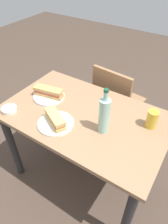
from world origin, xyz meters
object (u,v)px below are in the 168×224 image
Objects in this scene: chair_far at (115,102)px; baguette_sandwich_near at (55,119)px; knife_near at (62,119)px; baguette_sandwich_far at (48,92)px; plate_far at (49,96)px; olive_bowl at (9,109)px; knife_far at (51,91)px; beer_glass at (152,119)px; plate_near at (56,123)px; water_bottle at (104,115)px; dining_table at (84,127)px.

chair_far reaches higher than baguette_sandwich_near.
baguette_sandwich_far is (-0.25, 0.16, 0.03)m from knife_near.
plate_far is 0.31m from olive_bowl.
olive_bowl is at bearing -107.36° from knife_far.
knife_far is at bearing -175.17° from beer_glass.
plate_near is 0.75× the size of water_bottle.
chair_far is 4.89× the size of knife_near.
baguette_sandwich_near reaches higher than plate_far.
plate_near is 0.05m from knife_near.
baguette_sandwich_near is at bearing -41.26° from baguette_sandwich_far.
olive_bowl reaches higher than plate_far.
baguette_sandwich_far is (-0.33, -0.54, 0.31)m from chair_far.
knife_far reaches higher than plate_near.
knife_near is at bearing 74.41° from baguette_sandwich_near.
chair_far is at bearing 90.89° from dining_table.
baguette_sandwich_far is (-0.24, 0.21, 0.00)m from baguette_sandwich_near.
baguette_sandwich_near is 0.06m from knife_near.
water_bottle is at bearing 22.76° from baguette_sandwich_near.
dining_table is at bearing 29.57° from olive_bowl.
beer_glass reaches higher than knife_far.
baguette_sandwich_far is 1.31× the size of knife_far.
olive_bowl is at bearing -155.78° from beer_glass.
knife_near is 1.64× the size of olive_bowl.
plate_far is at bearing -171.18° from beer_glass.
plate_far reaches higher than dining_table.
knife_far is at bearing 165.83° from water_bottle.
chair_far is 4.83× the size of knife_far.
dining_table is 0.57m from chair_far.
chair_far is 6.93× the size of beer_glass.
knife_far is 0.56× the size of water_bottle.
dining_table is 9.28× the size of beer_glass.
water_bottle reaches higher than plate_near.
knife_near is 0.31m from water_bottle.
baguette_sandwich_far is 1.88× the size of beer_glass.
plate_far is (-0.34, 0.02, 0.13)m from dining_table.
beer_glass is (0.43, 0.14, 0.19)m from dining_table.
beer_glass is at bearing 31.57° from plate_near.
plate_near is 1.02× the size of baguette_sandwich_far.
plate_near and plate_far have the same top height.
baguette_sandwich_near is 1.14× the size of knife_far.
plate_near is 0.34m from water_bottle.
plate_near is 1.91× the size of beer_glass.
water_bottle is at bearing -72.48° from chair_far.
beer_glass reaches higher than plate_near.
knife_near is (-0.08, -0.69, 0.28)m from chair_far.
plate_near is 0.32m from baguette_sandwich_far.
beer_glass is (0.77, 0.12, 0.01)m from baguette_sandwich_far.
plate_far is 0.78m from beer_glass.
baguette_sandwich_far is at bearing 90.00° from plate_far.
baguette_sandwich_far is (0.00, 0.00, 0.04)m from plate_far.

